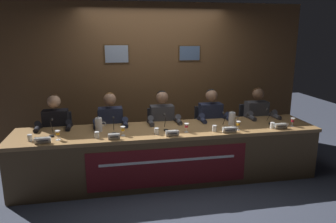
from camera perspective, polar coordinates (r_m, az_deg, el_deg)
ground_plane at (r=4.77m, az=-0.00°, el=-11.80°), size 12.00×12.00×0.00m
wall_back_panelled at (r=5.71m, az=-2.62°, el=6.14°), size 5.49×0.14×2.60m
conference_table at (r=4.45m, az=0.28°, el=-6.30°), size 4.29×0.87×0.75m
chair_far_left at (r=5.17m, az=-19.09°, el=-5.39°), size 0.44×0.45×0.89m
panelist_far_left at (r=4.90m, az=-19.65°, el=-3.09°), size 0.51×0.48×1.22m
nameplate_far_left at (r=4.17m, az=-21.73°, el=-4.88°), size 0.20×0.06×0.08m
juice_glass_far_left at (r=4.23m, az=-19.31°, el=-3.77°), size 0.06×0.06×0.12m
water_cup_far_left at (r=4.33m, az=-23.67°, el=-4.43°), size 0.06×0.06×0.08m
microphone_far_left at (r=4.43m, az=-20.26°, el=-3.22°), size 0.06×0.17×0.22m
chair_left at (r=5.11m, az=-10.18°, el=-5.06°), size 0.44×0.45×0.89m
panelist_left at (r=4.84m, az=-10.28°, el=-2.70°), size 0.51×0.48×1.22m
nameplate_left at (r=4.08m, az=-9.73°, el=-4.47°), size 0.15×0.06×0.08m
juice_glass_left at (r=4.21m, az=-8.14°, el=-3.20°), size 0.06×0.06×0.12m
water_cup_left at (r=4.18m, az=-12.74°, el=-4.21°), size 0.06×0.06×0.08m
microphone_left at (r=4.32m, az=-9.76°, el=-2.96°), size 0.06×0.17×0.22m
chair_center at (r=5.17m, az=-1.30°, el=-4.60°), size 0.44×0.45×0.89m
panelist_center at (r=4.90m, az=-0.92°, el=-2.25°), size 0.51×0.48×1.22m
nameplate_center at (r=4.15m, az=0.77°, el=-3.95°), size 0.17×0.06×0.08m
juice_glass_center at (r=4.32m, az=3.36°, el=-2.65°), size 0.06×0.06×0.12m
water_cup_center at (r=4.24m, az=-2.08°, el=-3.63°), size 0.06×0.06×0.08m
microphone_center at (r=4.41m, az=-0.47°, el=-2.43°), size 0.06×0.17×0.22m
chair_right at (r=5.36m, az=7.17°, el=-4.05°), size 0.44×0.45×0.89m
panelist_right at (r=5.10m, az=7.94°, el=-1.76°), size 0.51×0.48×1.22m
nameplate_right at (r=4.38m, az=11.09°, el=-3.26°), size 0.20×0.06×0.08m
juice_glass_right at (r=4.52m, az=12.58°, el=-2.20°), size 0.06×0.06×0.12m
water_cup_right at (r=4.40m, az=8.39°, el=-3.09°), size 0.06×0.06×0.08m
microphone_right at (r=4.59m, az=10.26°, el=-1.99°), size 0.06×0.17×0.22m
chair_far_right at (r=5.65m, az=14.90°, el=-3.48°), size 0.44×0.45×0.89m
panelist_far_right at (r=5.40m, az=15.98°, el=-1.28°), size 0.51×0.48×1.22m
nameplate_far_right at (r=4.75m, az=19.75°, el=-2.49°), size 0.19×0.06×0.08m
juice_glass_far_right at (r=4.93m, az=21.60°, el=-1.53°), size 0.06×0.06×0.12m
water_cup_far_right at (r=4.74m, az=18.34°, el=-2.45°), size 0.06×0.06×0.08m
microphone_far_right at (r=4.97m, az=17.89°, el=-1.25°), size 0.06×0.17×0.22m
water_pitcher_left_side at (r=4.45m, az=-12.42°, el=-2.31°), size 0.15×0.10×0.21m
water_pitcher_right_side at (r=4.75m, az=11.51°, el=-1.27°), size 0.15×0.10×0.21m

